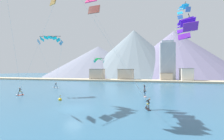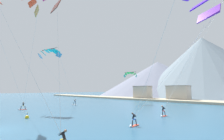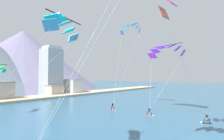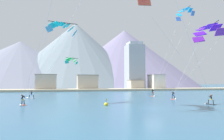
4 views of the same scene
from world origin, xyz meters
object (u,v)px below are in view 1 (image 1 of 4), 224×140
object	(u,v)px
kitesurfer_near_trail	(148,106)
kitesurfer_far_right	(55,86)
kitesurfer_far_left	(19,93)
kitesurfer_mid_center	(145,95)
parafoil_kite_mid_center	(185,27)
race_marker_buoy	(60,99)
kitesurfer_near_lead	(145,89)
parafoil_kite_near_lead	(183,10)
parafoil_kite_distant_high_outer	(99,60)
parafoil_kite_far_right	(50,40)

from	to	relation	value
kitesurfer_near_trail	kitesurfer_far_right	xyz separation A→B (m)	(-27.60, 18.14, 0.04)
kitesurfer_far_right	kitesurfer_far_left	bearing A→B (deg)	-87.42
kitesurfer_far_left	kitesurfer_far_right	size ratio (longest dim) A/B	1.00
kitesurfer_mid_center	parafoil_kite_mid_center	bearing A→B (deg)	-2.24
race_marker_buoy	kitesurfer_near_lead	bearing A→B (deg)	47.82
kitesurfer_far_left	parafoil_kite_mid_center	bearing A→B (deg)	7.18
parafoil_kite_near_lead	race_marker_buoy	distance (m)	35.79
parafoil_kite_near_lead	kitesurfer_far_left	bearing A→B (deg)	-157.06
kitesurfer_far_left	parafoil_kite_distant_high_outer	xyz separation A→B (m)	(8.20, 28.49, 8.84)
race_marker_buoy	parafoil_kite_near_lead	bearing A→B (deg)	36.40
parafoil_kite_distant_high_outer	kitesurfer_near_trail	bearing A→B (deg)	-60.48
kitesurfer_near_lead	parafoil_kite_mid_center	distance (m)	17.64
race_marker_buoy	kitesurfer_far_right	bearing A→B (deg)	127.55
parafoil_kite_near_lead	parafoil_kite_mid_center	xyz separation A→B (m)	(-1.57, -10.69, -7.02)
parafoil_kite_mid_center	parafoil_kite_far_right	xyz separation A→B (m)	(-28.39, -1.00, -1.28)
kitesurfer_near_trail	parafoil_kite_near_lead	xyz separation A→B (m)	(8.31, 19.65, 20.14)
parafoil_kite_mid_center	race_marker_buoy	size ratio (longest dim) A/B	13.27
kitesurfer_mid_center	parafoil_kite_distant_high_outer	distance (m)	31.31
kitesurfer_mid_center	kitesurfer_far_left	distance (m)	26.69
kitesurfer_near_trail	parafoil_kite_mid_center	bearing A→B (deg)	53.05
kitesurfer_mid_center	parafoil_kite_mid_center	xyz separation A→B (m)	(7.43, -0.29, 13.11)
kitesurfer_near_lead	parafoil_kite_distant_high_outer	xyz separation A→B (m)	(-17.76, 15.19, 8.78)
kitesurfer_near_trail	race_marker_buoy	size ratio (longest dim) A/B	1.74
kitesurfer_far_left	parafoil_kite_near_lead	distance (m)	43.27
kitesurfer_near_lead	parafoil_kite_distant_high_outer	bearing A→B (deg)	139.47
kitesurfer_near_lead	parafoil_kite_near_lead	size ratio (longest dim) A/B	0.09
parafoil_kite_near_lead	parafoil_kite_distant_high_outer	distance (m)	32.32
kitesurfer_mid_center	parafoil_kite_distant_high_outer	xyz separation A→B (m)	(-18.10, 23.95, 8.90)
parafoil_kite_near_lead	kitesurfer_near_lead	bearing A→B (deg)	-170.02
parafoil_kite_far_right	parafoil_kite_distant_high_outer	bearing A→B (deg)	83.54
kitesurfer_far_right	parafoil_kite_distant_high_outer	size ratio (longest dim) A/B	0.46
kitesurfer_far_right	parafoil_kite_near_lead	size ratio (longest dim) A/B	0.09
kitesurfer_near_trail	parafoil_kite_distant_high_outer	distance (m)	39.17
kitesurfer_far_right	parafoil_kite_near_lead	world-z (taller)	parafoil_kite_near_lead
kitesurfer_far_left	parafoil_kite_far_right	bearing A→B (deg)	31.34
kitesurfer_near_lead	parafoil_kite_mid_center	size ratio (longest dim) A/B	0.13
parafoil_kite_mid_center	race_marker_buoy	distance (m)	26.70
parafoil_kite_distant_high_outer	parafoil_kite_near_lead	bearing A→B (deg)	-26.55
kitesurfer_near_trail	kitesurfer_far_right	size ratio (longest dim) A/B	0.99
kitesurfer_near_trail	kitesurfer_far_left	xyz separation A→B (m)	(-26.99, 4.71, 0.07)
kitesurfer_near_lead	kitesurfer_far_left	world-z (taller)	kitesurfer_near_lead
kitesurfer_near_lead	parafoil_kite_near_lead	xyz separation A→B (m)	(9.35, 1.64, 20.01)
kitesurfer_mid_center	parafoil_kite_far_right	size ratio (longest dim) A/B	0.15
parafoil_kite_distant_high_outer	race_marker_buoy	world-z (taller)	parafoil_kite_distant_high_outer
kitesurfer_far_right	race_marker_buoy	xyz separation A→B (m)	(12.25, -15.93, -0.31)
kitesurfer_near_lead	kitesurfer_far_left	xyz separation A→B (m)	(-25.96, -13.30, -0.06)
kitesurfer_far_right	parafoil_kite_far_right	distance (m)	16.68
kitesurfer_near_trail	parafoil_kite_distant_high_outer	size ratio (longest dim) A/B	0.46
kitesurfer_far_left	parafoil_kite_distant_high_outer	world-z (taller)	parafoil_kite_distant_high_outer
parafoil_kite_distant_high_outer	kitesurfer_far_right	bearing A→B (deg)	-120.31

